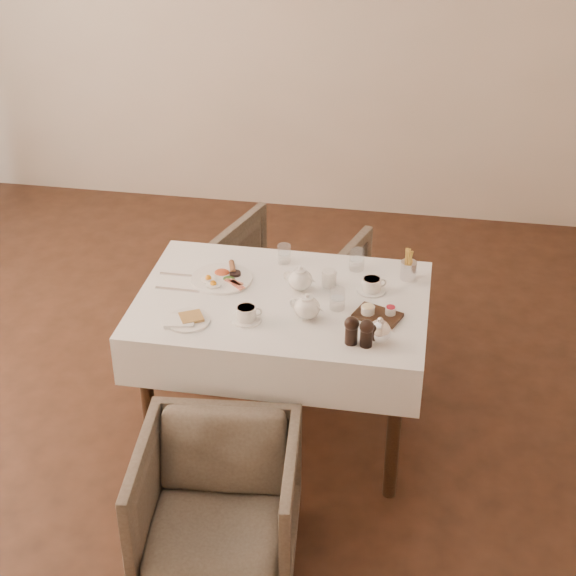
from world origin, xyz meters
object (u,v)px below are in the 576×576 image
(armchair_far, at_px, (287,289))
(armchair_near, at_px, (218,503))
(teapot_centre, at_px, (300,278))
(breakfast_plate, at_px, (222,278))
(table, at_px, (282,320))

(armchair_far, bearing_deg, armchair_near, 107.30)
(teapot_centre, bearing_deg, breakfast_plate, -169.76)
(armchair_far, bearing_deg, breakfast_plate, 92.05)
(armchair_far, height_order, breakfast_plate, breakfast_plate)
(breakfast_plate, xyz_separation_m, teapot_centre, (0.36, -0.03, 0.05))
(armchair_far, distance_m, breakfast_plate, 0.82)
(armchair_near, height_order, breakfast_plate, breakfast_plate)
(teapot_centre, bearing_deg, armchair_near, -86.39)
(breakfast_plate, distance_m, teapot_centre, 0.37)
(teapot_centre, bearing_deg, table, -113.66)
(table, relative_size, armchair_near, 2.02)
(breakfast_plate, height_order, teapot_centre, teapot_centre)
(table, xyz_separation_m, armchair_far, (-0.12, 0.78, -0.31))
(armchair_near, bearing_deg, table, 76.91)
(armchair_far, bearing_deg, teapot_centre, 121.80)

